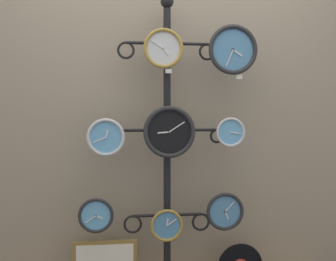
% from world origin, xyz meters
% --- Properties ---
extents(shop_wall, '(4.40, 0.04, 2.80)m').
position_xyz_m(shop_wall, '(0.00, 0.57, 1.40)').
color(shop_wall, gray).
rests_on(shop_wall, ground_plane).
extents(display_stand, '(0.77, 0.39, 1.99)m').
position_xyz_m(display_stand, '(0.00, 0.41, 0.75)').
color(display_stand, black).
rests_on(display_stand, ground_plane).
extents(clock_top_center, '(0.25, 0.04, 0.25)m').
position_xyz_m(clock_top_center, '(-0.03, 0.33, 1.63)').
color(clock_top_center, silver).
extents(clock_top_right, '(0.32, 0.04, 0.32)m').
position_xyz_m(clock_top_right, '(0.41, 0.32, 1.63)').
color(clock_top_right, '#4C84B2').
extents(clock_middle_left, '(0.24, 0.04, 0.24)m').
position_xyz_m(clock_middle_left, '(-0.40, 0.34, 1.07)').
color(clock_middle_left, '#60A8DB').
extents(clock_middle_center, '(0.33, 0.04, 0.33)m').
position_xyz_m(clock_middle_center, '(-0.00, 0.29, 1.11)').
color(clock_middle_center, black).
extents(clock_middle_right, '(0.19, 0.04, 0.19)m').
position_xyz_m(clock_middle_right, '(0.41, 0.34, 1.10)').
color(clock_middle_right, '#60A8DB').
extents(clock_bottom_left, '(0.22, 0.04, 0.22)m').
position_xyz_m(clock_bottom_left, '(-0.46, 0.33, 0.58)').
color(clock_bottom_left, '#60A8DB').
extents(clock_bottom_center, '(0.21, 0.04, 0.21)m').
position_xyz_m(clock_bottom_center, '(-0.01, 0.31, 0.51)').
color(clock_bottom_center, '#4C84B2').
extents(clock_bottom_right, '(0.25, 0.04, 0.25)m').
position_xyz_m(clock_bottom_right, '(0.37, 0.31, 0.59)').
color(clock_bottom_right, '#4C84B2').
extents(price_tag_upper, '(0.04, 0.00, 0.03)m').
position_xyz_m(price_tag_upper, '(0.00, 0.33, 1.49)').
color(price_tag_upper, white).
extents(price_tag_mid, '(0.04, 0.00, 0.03)m').
position_xyz_m(price_tag_mid, '(0.46, 0.32, 1.46)').
color(price_tag_mid, white).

